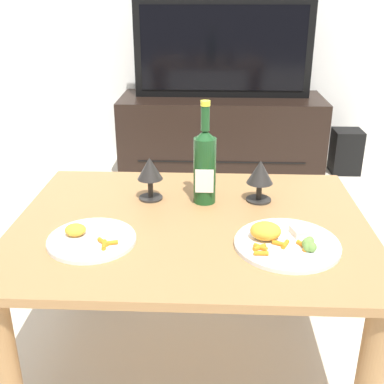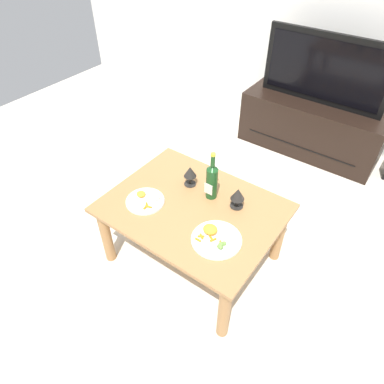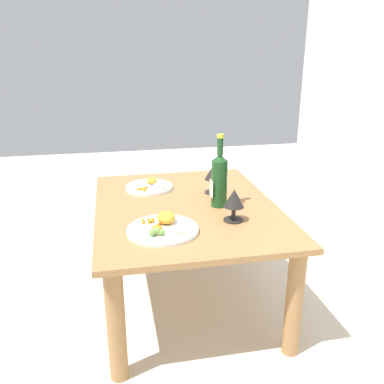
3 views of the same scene
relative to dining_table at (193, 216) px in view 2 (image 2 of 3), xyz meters
name	(u,v)px [view 2 (image 2 of 3)]	position (x,y,z in m)	size (l,w,h in m)	color
ground_plane	(193,257)	(0.00, 0.00, -0.42)	(6.40, 6.40, 0.00)	beige
dining_table	(193,216)	(0.00, 0.00, 0.00)	(1.07, 0.83, 0.50)	#9E7042
tv_stand	(311,126)	(0.12, 1.79, -0.16)	(1.31, 0.50, 0.51)	black
tv_screen	(326,70)	(0.12, 1.79, 0.40)	(1.11, 0.05, 0.61)	black
wine_bottle	(212,180)	(0.04, 0.15, 0.22)	(0.07, 0.08, 0.34)	#19471E
goblet_left	(190,173)	(-0.14, 0.16, 0.19)	(0.08, 0.08, 0.14)	black
goblet_right	(238,195)	(0.22, 0.16, 0.18)	(0.09, 0.09, 0.14)	black
dinner_plate_left	(145,200)	(-0.27, -0.14, 0.10)	(0.25, 0.25, 0.04)	white
dinner_plate_right	(216,238)	(0.26, -0.14, 0.10)	(0.29, 0.29, 0.06)	white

